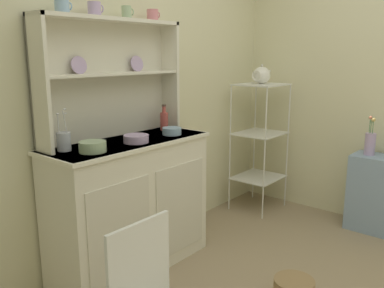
% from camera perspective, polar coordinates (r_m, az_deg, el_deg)
% --- Properties ---
extents(wall_back, '(3.84, 0.05, 2.50)m').
position_cam_1_polar(wall_back, '(3.02, -8.31, 8.47)').
color(wall_back, beige).
rests_on(wall_back, ground).
extents(hutch_cabinet, '(1.15, 0.45, 0.90)m').
position_cam_1_polar(hutch_cabinet, '(2.81, -8.57, -8.33)').
color(hutch_cabinet, silver).
rests_on(hutch_cabinet, ground).
extents(hutch_shelf_unit, '(1.08, 0.18, 0.78)m').
position_cam_1_polar(hutch_shelf_unit, '(2.76, -11.50, 10.08)').
color(hutch_shelf_unit, silver).
rests_on(hutch_shelf_unit, hutch_cabinet).
extents(bakers_rack, '(0.45, 0.39, 1.19)m').
position_cam_1_polar(bakers_rack, '(3.84, 9.46, 1.74)').
color(bakers_rack, silver).
rests_on(bakers_rack, ground).
extents(side_shelf_blue, '(0.28, 0.48, 0.64)m').
position_cam_1_polar(side_shelf_blue, '(3.73, 24.87, -6.44)').
color(side_shelf_blue, '#849EBC').
rests_on(side_shelf_blue, ground).
extents(cup_sky_0, '(0.10, 0.08, 0.08)m').
position_cam_1_polar(cup_sky_0, '(2.53, -17.72, 17.90)').
color(cup_sky_0, '#8EB2D1').
rests_on(cup_sky_0, hutch_shelf_unit).
extents(cup_lilac_1, '(0.09, 0.08, 0.08)m').
position_cam_1_polar(cup_lilac_1, '(2.66, -13.48, 17.92)').
color(cup_lilac_1, '#B79ECC').
rests_on(cup_lilac_1, hutch_shelf_unit).
extents(cup_sage_2, '(0.08, 0.06, 0.08)m').
position_cam_1_polar(cup_sage_2, '(2.82, -9.12, 17.75)').
color(cup_sage_2, '#9EB78E').
rests_on(cup_sage_2, hutch_shelf_unit).
extents(cup_rose_3, '(0.09, 0.08, 0.08)m').
position_cam_1_polar(cup_rose_3, '(2.98, -5.52, 17.52)').
color(cup_rose_3, '#D17A84').
rests_on(cup_rose_3, hutch_shelf_unit).
extents(bowl_mixing_large, '(0.16, 0.16, 0.06)m').
position_cam_1_polar(bowl_mixing_large, '(2.42, -13.74, -0.37)').
color(bowl_mixing_large, '#9EB78E').
rests_on(bowl_mixing_large, hutch_cabinet).
extents(bowl_floral_medium, '(0.16, 0.16, 0.05)m').
position_cam_1_polar(bowl_floral_medium, '(2.63, -7.84, 0.75)').
color(bowl_floral_medium, '#B79ECC').
rests_on(bowl_floral_medium, hutch_cabinet).
extents(bowl_cream_small, '(0.13, 0.13, 0.05)m').
position_cam_1_polar(bowl_cream_small, '(2.86, -2.85, 1.81)').
color(bowl_cream_small, '#8EB2D1').
rests_on(bowl_cream_small, hutch_cabinet).
extents(jam_bottle, '(0.06, 0.06, 0.19)m').
position_cam_1_polar(jam_bottle, '(3.03, -3.92, 3.34)').
color(jam_bottle, '#B74C47').
rests_on(jam_bottle, hutch_cabinet).
extents(utensil_jar, '(0.08, 0.08, 0.25)m').
position_cam_1_polar(utensil_jar, '(2.49, -17.50, 0.43)').
color(utensil_jar, '#B2B7C6').
rests_on(utensil_jar, hutch_cabinet).
extents(porcelain_teapot, '(0.25, 0.15, 0.18)m').
position_cam_1_polar(porcelain_teapot, '(3.78, 9.73, 9.48)').
color(porcelain_teapot, white).
rests_on(porcelain_teapot, bakers_rack).
extents(flower_vase, '(0.08, 0.08, 0.33)m').
position_cam_1_polar(flower_vase, '(3.65, 23.67, 0.16)').
color(flower_vase, '#B79ECC').
rests_on(flower_vase, side_shelf_blue).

